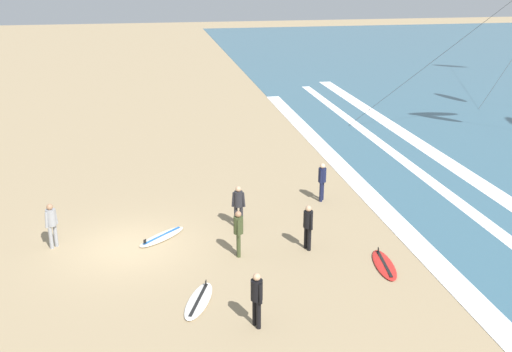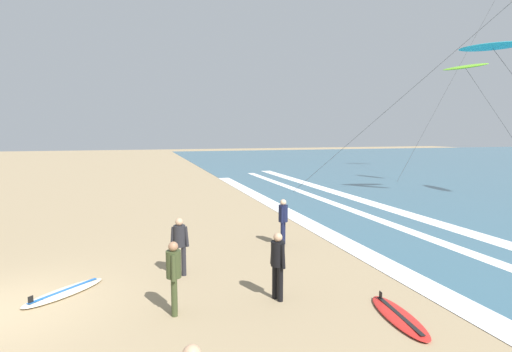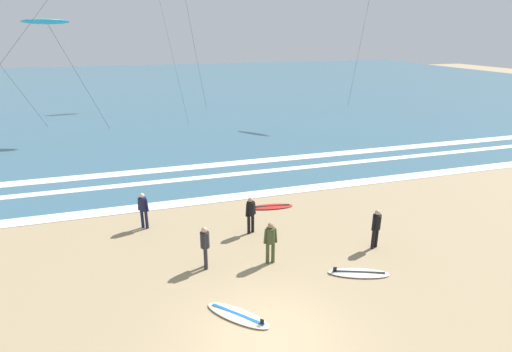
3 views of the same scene
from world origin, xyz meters
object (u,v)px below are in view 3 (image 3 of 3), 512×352
object	(u,v)px
surfer_background_far	(270,239)
surfboard_right_spare	(271,207)
surfer_left_near	(376,225)
surfboard_foreground_flat	(238,315)
surfer_mid_group	(143,207)
surfer_right_near	(251,212)
surfboard_near_water	(359,273)
kite_cyan_far_right	(47,22)
surfer_foreground_main	(205,244)

from	to	relation	value
surfer_background_far	surfboard_right_spare	distance (m)	4.85
surfer_left_near	surfboard_foreground_flat	xyz separation A→B (m)	(-6.03, -2.31, -0.91)
surfer_mid_group	surfboard_foreground_flat	xyz separation A→B (m)	(2.40, -6.55, -0.91)
surfer_right_near	surfboard_right_spare	world-z (taller)	surfer_right_near
surfboard_near_water	surfboard_foreground_flat	xyz separation A→B (m)	(-4.53, -0.89, 0.00)
surfboard_near_water	kite_cyan_far_right	bearing A→B (deg)	121.13
surfer_left_near	surfer_mid_group	bearing A→B (deg)	153.29
surfer_mid_group	surfboard_right_spare	distance (m)	5.90
kite_cyan_far_right	surfer_mid_group	bearing A→B (deg)	-70.75
surfer_foreground_main	surfer_mid_group	xyz separation A→B (m)	(-1.96, 3.73, 0.00)
surfer_right_near	surfboard_near_water	size ratio (longest dim) A/B	0.73
surfer_right_near	surfer_foreground_main	distance (m)	3.01
surfboard_near_water	surfboard_foreground_flat	world-z (taller)	same
surfer_foreground_main	surfer_mid_group	world-z (taller)	same
surfer_mid_group	surfboard_near_water	xyz separation A→B (m)	(6.93, -5.66, -0.91)
kite_cyan_far_right	surfer_left_near	bearing A→B (deg)	-53.69
surfer_left_near	kite_cyan_far_right	size ratio (longest dim) A/B	0.18
surfer_background_far	surfboard_right_spare	bearing A→B (deg)	70.74
surfer_right_near	surfer_left_near	bearing A→B (deg)	-30.84
surfer_foreground_main	surfboard_near_water	distance (m)	5.40
surfer_foreground_main	surfer_right_near	bearing A→B (deg)	42.15
kite_cyan_far_right	surfer_foreground_main	bearing A→B (deg)	-68.84
surfboard_foreground_flat	surfer_left_near	bearing A→B (deg)	20.94
surfer_foreground_main	surfer_mid_group	size ratio (longest dim) A/B	1.00
surfboard_near_water	kite_cyan_far_right	distance (m)	24.21
surfer_foreground_main	surfboard_near_water	bearing A→B (deg)	-21.28
surfer_left_near	surfboard_right_spare	bearing A→B (deg)	119.34
surfer_right_near	surfer_background_far	bearing A→B (deg)	-88.79
surfer_left_near	surfboard_right_spare	xyz separation A→B (m)	(-2.62, 4.65, -0.91)
surfer_mid_group	surfboard_right_spare	size ratio (longest dim) A/B	0.74
surfer_left_near	kite_cyan_far_right	xyz separation A→B (m)	(-13.24, 18.02, 7.48)
surfboard_near_water	surfer_mid_group	bearing A→B (deg)	140.75
surfer_right_near	kite_cyan_far_right	xyz separation A→B (m)	(-9.00, 15.49, 7.48)
kite_cyan_far_right	surfboard_near_water	bearing A→B (deg)	-58.87
surfer_mid_group	surfer_left_near	bearing A→B (deg)	-26.71
surfer_right_near	surfer_left_near	world-z (taller)	same
surfer_right_near	surfer_foreground_main	bearing A→B (deg)	-137.85
surfboard_foreground_flat	kite_cyan_far_right	world-z (taller)	kite_cyan_far_right
surfer_right_near	surfer_foreground_main	xyz separation A→B (m)	(-2.23, -2.02, 0.00)
surfer_left_near	surfboard_foreground_flat	world-z (taller)	surfer_left_near
surfboard_foreground_flat	surfboard_right_spare	world-z (taller)	same
surfer_foreground_main	surfer_background_far	size ratio (longest dim) A/B	1.00
surfer_background_far	surfer_left_near	distance (m)	4.19
surfer_background_far	surfboard_foreground_flat	size ratio (longest dim) A/B	0.82
surfer_right_near	surfboard_near_water	world-z (taller)	surfer_right_near
surfer_foreground_main	kite_cyan_far_right	xyz separation A→B (m)	(-6.78, 17.51, 7.48)
surfer_background_far	surfboard_near_water	size ratio (longest dim) A/B	0.73
surfer_right_near	surfer_mid_group	distance (m)	4.53
surfboard_near_water	surfer_background_far	bearing A→B (deg)	149.54
surfer_mid_group	surfboard_right_spare	world-z (taller)	surfer_mid_group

